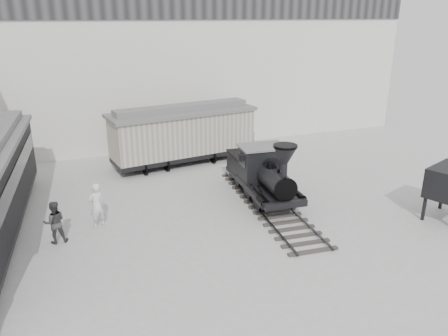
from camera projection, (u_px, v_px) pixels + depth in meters
name	position (u px, v px, depth m)	size (l,w,h in m)	color
ground	(274.00, 245.00, 16.56)	(90.00, 90.00, 0.00)	#9E9E9B
north_wall	(169.00, 60.00, 27.89)	(34.00, 2.51, 11.00)	silver
locomotive	(264.00, 176.00, 20.22)	(2.79, 9.29, 3.23)	#37322E
boxcar	(183.00, 133.00, 25.22)	(8.76, 3.79, 3.47)	black
visitor_a	(97.00, 205.00, 17.76)	(0.69, 0.45, 1.88)	silver
visitor_b	(55.00, 222.00, 16.51)	(0.82, 0.64, 1.68)	#39393A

